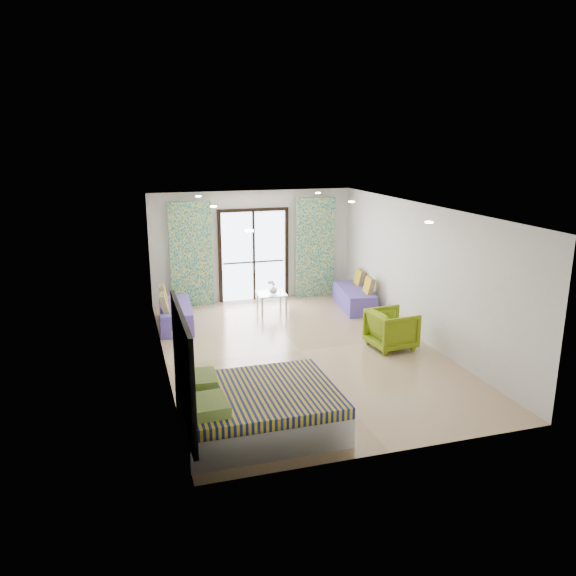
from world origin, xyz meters
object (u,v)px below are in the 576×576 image
object	(u,v)px
daybed_right	(355,297)
daybed_left	(175,314)
bed	(258,409)
armchair	(392,327)
coffee_table	(271,295)

from	to	relation	value
daybed_right	daybed_left	bearing A→B (deg)	-170.34
bed	daybed_left	size ratio (longest dim) A/B	1.21
daybed_left	armchair	xyz separation A→B (m)	(3.85, -2.51, 0.15)
bed	daybed_right	world-z (taller)	daybed_right
armchair	daybed_left	bearing A→B (deg)	51.49
daybed_right	bed	bearing A→B (deg)	-118.12
daybed_left	daybed_right	bearing A→B (deg)	5.39
daybed_left	daybed_right	xyz separation A→B (m)	(4.23, 0.14, -0.00)
bed	armchair	size ratio (longest dim) A/B	2.58
daybed_right	armchair	world-z (taller)	daybed_right
coffee_table	armchair	size ratio (longest dim) A/B	0.91
daybed_left	daybed_right	distance (m)	4.23
bed	armchair	bearing A→B (deg)	35.91
coffee_table	daybed_right	bearing A→B (deg)	-9.07
armchair	daybed_right	bearing A→B (deg)	-13.62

